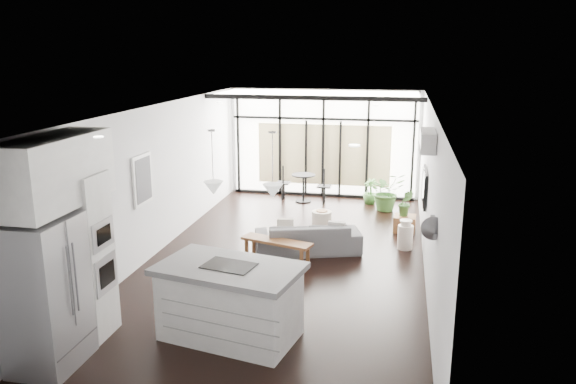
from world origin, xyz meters
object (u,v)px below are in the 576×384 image
at_px(sofa, 308,232).
at_px(tv, 425,187).
at_px(milk_can, 405,234).
at_px(island, 230,302).
at_px(fridge, 45,294).
at_px(pouf, 322,219).
at_px(console_bench, 277,251).

bearing_deg(sofa, tv, 172.82).
relative_size(sofa, milk_can, 3.38).
xyz_separation_m(island, tv, (2.61, 3.85, 0.79)).
height_order(island, tv, tv).
xyz_separation_m(island, milk_can, (2.31, 4.01, -0.22)).
height_order(island, fridge, fridge).
xyz_separation_m(milk_can, tv, (0.30, -0.16, 1.00)).
bearing_deg(sofa, island, 64.76).
bearing_deg(island, pouf, 95.85).
height_order(fridge, milk_can, fridge).
bearing_deg(tv, island, -124.16).
xyz_separation_m(island, pouf, (0.52, 5.07, -0.34)).
relative_size(sofa, pouf, 4.52).
xyz_separation_m(pouf, tv, (2.10, -1.23, 1.12)).
distance_m(console_bench, tv, 3.01).
relative_size(fridge, console_bench, 1.40).
xyz_separation_m(console_bench, pouf, (0.50, 2.28, -0.04)).
height_order(fridge, sofa, fridge).
xyz_separation_m(island, sofa, (0.48, 3.46, -0.12)).
bearing_deg(tv, sofa, -169.78).
height_order(sofa, milk_can, sofa).
bearing_deg(sofa, console_bench, 38.09).
bearing_deg(island, fridge, -139.01).
distance_m(fridge, pouf, 6.70).
xyz_separation_m(fridge, milk_can, (4.27, 5.11, -0.64)).
height_order(fridge, tv, fridge).
distance_m(sofa, milk_can, 1.92).
xyz_separation_m(console_bench, milk_can, (2.30, 1.21, 0.08)).
distance_m(milk_can, tv, 1.06).
xyz_separation_m(fridge, console_bench, (1.97, 3.89, -0.72)).
xyz_separation_m(island, console_bench, (0.02, 2.79, -0.30)).
bearing_deg(sofa, milk_can, 179.04).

